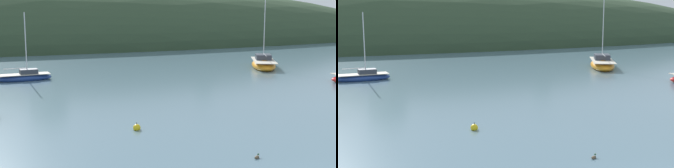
# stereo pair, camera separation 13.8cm
# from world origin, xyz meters

# --- Properties ---
(far_shoreline_hill) EXTENTS (150.00, 36.00, 25.78)m
(far_shoreline_hill) POSITION_xyz_m (-0.15, 74.26, 0.11)
(far_shoreline_hill) COLOR #2D422B
(far_shoreline_hill) RESTS_ON ground
(sailboat_navy_dinghy) EXTENTS (5.24, 2.15, 6.69)m
(sailboat_navy_dinghy) POSITION_xyz_m (-9.51, 33.64, 0.33)
(sailboat_navy_dinghy) COLOR navy
(sailboat_navy_dinghy) RESTS_ON ground
(sailboat_cream_ketch) EXTENTS (5.75, 8.02, 10.35)m
(sailboat_cream_ketch) POSITION_xyz_m (16.97, 33.40, 0.45)
(sailboat_cream_ketch) COLOR orange
(sailboat_cream_ketch) RESTS_ON ground
(mooring_buoy_inner) EXTENTS (0.44, 0.44, 0.54)m
(mooring_buoy_inner) POSITION_xyz_m (-4.91, 12.26, 0.12)
(mooring_buoy_inner) COLOR yellow
(mooring_buoy_inner) RESTS_ON ground
(duck_trailing) EXTENTS (0.39, 0.34, 0.24)m
(duck_trailing) POSITION_xyz_m (-1.15, 5.28, 0.05)
(duck_trailing) COLOR brown
(duck_trailing) RESTS_ON ground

